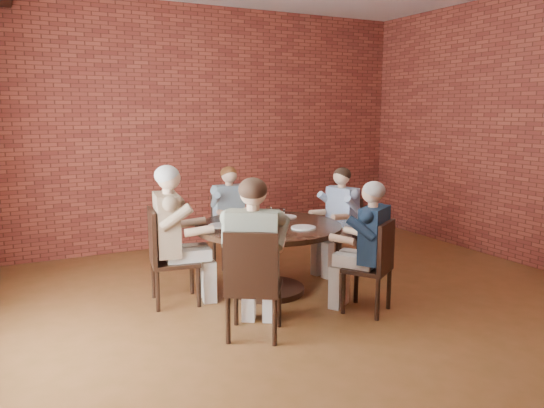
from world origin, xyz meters
name	(u,v)px	position (x,y,z in m)	size (l,w,h in m)	color
floor	(334,326)	(0.00, 0.00, 0.00)	(7.00, 7.00, 0.00)	brown
wall_back	(200,128)	(0.00, 3.50, 1.70)	(7.00, 7.00, 0.00)	brown
dining_table	(268,245)	(-0.12, 1.09, 0.53)	(1.55, 1.55, 0.75)	black
chair_a	(343,231)	(1.05, 1.39, 0.49)	(0.48, 0.48, 0.90)	black
diner_a	(339,221)	(0.97, 1.37, 0.63)	(0.49, 0.60, 1.27)	#36598E
chair_b	(229,227)	(-0.09, 2.28, 0.49)	(0.40, 0.40, 0.89)	black
diner_b	(231,217)	(-0.09, 2.20, 0.63)	(0.48, 0.59, 1.25)	#7D94A0
chair_c	(165,253)	(-1.20, 1.26, 0.53)	(0.53, 0.53, 0.98)	black
diner_c	(174,235)	(-1.11, 1.25, 0.70)	(0.57, 0.71, 1.41)	brown
chair_d	(253,281)	(-0.78, 0.08, 0.52)	(0.63, 0.63, 0.97)	black
diner_d	(254,258)	(-0.73, 0.16, 0.70)	(0.56, 0.69, 1.39)	gray
chair_e	(375,263)	(0.52, 0.10, 0.50)	(0.56, 0.56, 0.91)	black
diner_e	(368,248)	(0.48, 0.16, 0.64)	(0.50, 0.61, 1.28)	#172A42
plate_a	(285,217)	(0.22, 1.34, 0.76)	(0.26, 0.26, 0.01)	white
plate_b	(253,217)	(-0.11, 1.51, 0.76)	(0.26, 0.26, 0.01)	white
plate_c	(221,225)	(-0.60, 1.24, 0.76)	(0.26, 0.26, 0.01)	white
plate_d	(304,228)	(0.12, 0.76, 0.76)	(0.26, 0.26, 0.01)	white
glass_a	(282,215)	(0.08, 1.18, 0.82)	(0.07, 0.07, 0.14)	white
glass_b	(269,213)	(0.00, 1.33, 0.82)	(0.07, 0.07, 0.14)	white
glass_c	(235,216)	(-0.38, 1.37, 0.82)	(0.07, 0.07, 0.14)	white
glass_d	(253,218)	(-0.26, 1.17, 0.82)	(0.07, 0.07, 0.14)	white
glass_e	(243,222)	(-0.43, 1.04, 0.82)	(0.07, 0.07, 0.14)	white
glass_f	(267,228)	(-0.35, 0.68, 0.82)	(0.07, 0.07, 0.14)	white
smartphone	(311,226)	(0.23, 0.79, 0.75)	(0.06, 0.12, 0.01)	black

